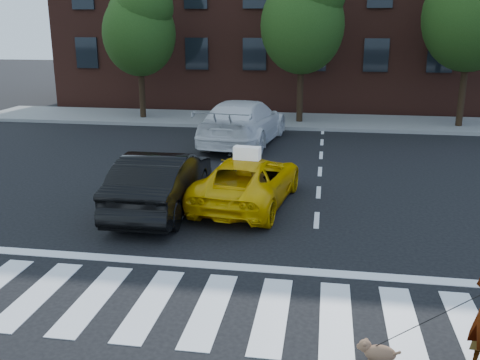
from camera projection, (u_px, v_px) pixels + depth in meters
The scene contains 12 objects.
ground at pixel (210, 309), 8.62m from camera, with size 120.00×120.00×0.00m, color black.
crosswalk at pixel (210, 309), 8.62m from camera, with size 13.00×2.40×0.01m, color silver.
stop_line at pixel (228, 266), 10.14m from camera, with size 12.00×0.30×0.01m, color silver.
sidewalk_far at pixel (289, 121), 25.19m from camera, with size 30.00×4.00×0.15m, color slate.
tree_left at pixel (139, 24), 24.57m from camera, with size 3.39×3.38×6.50m.
tree_mid at pixel (303, 15), 23.30m from camera, with size 3.69×3.69×7.10m.
tree_right at pixel (473, 4), 22.11m from camera, with size 4.00×4.00×7.70m.
taxi at pixel (248, 181), 13.57m from camera, with size 2.02×4.37×1.22m, color #E8B004.
black_sedan at pixel (162, 181), 13.07m from camera, with size 1.57×4.49×1.48m, color black.
white_suv at pixel (243, 122), 20.38m from camera, with size 2.39×5.88×1.71m, color silver.
dog at pixel (377, 352), 7.15m from camera, with size 0.58×0.33×0.34m.
taxi_sign at pixel (247, 153), 13.17m from camera, with size 0.65×0.28×0.32m, color white.
Camera 1 is at (1.71, -7.53, 4.40)m, focal length 40.00 mm.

